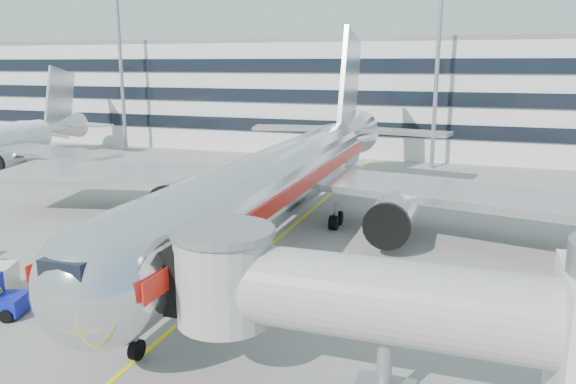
% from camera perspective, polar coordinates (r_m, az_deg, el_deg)
% --- Properties ---
extents(ground, '(180.00, 180.00, 0.00)m').
position_cam_1_polar(ground, '(32.05, -7.03, -9.79)').
color(ground, gray).
rests_on(ground, ground).
extents(lead_in_line, '(0.25, 70.00, 0.01)m').
position_cam_1_polar(lead_in_line, '(40.71, -0.89, -4.68)').
color(lead_in_line, yellow).
rests_on(lead_in_line, ground).
extents(main_jet, '(50.95, 48.70, 16.06)m').
position_cam_1_polar(main_jet, '(41.22, -0.11, 1.62)').
color(main_jet, silver).
rests_on(main_jet, ground).
extents(jet_bridge, '(17.80, 4.50, 7.00)m').
position_cam_1_polar(jet_bridge, '(20.37, 14.74, -12.08)').
color(jet_bridge, silver).
rests_on(jet_bridge, ground).
extents(terminal, '(150.00, 24.25, 15.60)m').
position_cam_1_polar(terminal, '(85.58, 10.15, 9.73)').
color(terminal, silver).
rests_on(terminal, ground).
extents(light_mast_west, '(2.40, 1.20, 25.45)m').
position_cam_1_polar(light_mast_west, '(83.76, -16.75, 14.18)').
color(light_mast_west, gray).
rests_on(light_mast_west, ground).
extents(light_mast_centre, '(2.40, 1.20, 25.45)m').
position_cam_1_polar(light_mast_centre, '(68.74, 15.07, 14.66)').
color(light_mast_centre, gray).
rests_on(light_mast_centre, ground).
extents(belt_loader, '(5.06, 3.34, 2.39)m').
position_cam_1_polar(belt_loader, '(36.04, -17.97, -6.58)').
color(belt_loader, '#D9AA09').
rests_on(belt_loader, ground).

